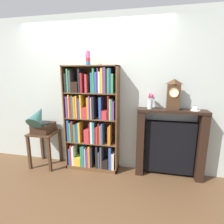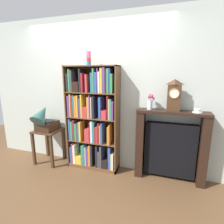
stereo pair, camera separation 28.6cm
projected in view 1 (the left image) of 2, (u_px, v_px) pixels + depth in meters
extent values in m
cube|color=brown|center=(91.00, 171.00, 3.06)|extent=(7.82, 6.40, 0.02)
cube|color=beige|center=(106.00, 95.00, 3.01)|extent=(4.82, 0.08, 2.60)
cube|color=brown|center=(68.00, 118.00, 3.06)|extent=(0.02, 0.28, 1.78)
cube|color=brown|center=(118.00, 121.00, 2.87)|extent=(0.02, 0.28, 1.78)
cube|color=#4C311C|center=(94.00, 118.00, 3.09)|extent=(0.91, 0.01, 1.78)
cube|color=brown|center=(90.00, 66.00, 2.77)|extent=(0.91, 0.28, 0.02)
cube|color=brown|center=(93.00, 166.00, 3.15)|extent=(0.91, 0.28, 0.06)
cube|color=#2D519E|center=(72.00, 155.00, 3.17)|extent=(0.03, 0.21, 0.31)
cube|color=#C63338|center=(73.00, 154.00, 3.15)|extent=(0.02, 0.19, 0.37)
cube|color=white|center=(75.00, 154.00, 3.14)|extent=(0.04, 0.19, 0.35)
cube|color=gold|center=(79.00, 160.00, 3.14)|extent=(0.12, 0.17, 0.15)
cube|color=#388E56|center=(83.00, 155.00, 3.12)|extent=(0.02, 0.21, 0.36)
cube|color=teal|center=(84.00, 155.00, 3.10)|extent=(0.04, 0.18, 0.37)
cube|color=#B2A893|center=(87.00, 155.00, 3.11)|extent=(0.02, 0.22, 0.34)
cube|color=#663884|center=(89.00, 156.00, 3.11)|extent=(0.03, 0.23, 0.32)
cube|color=orange|center=(91.00, 155.00, 3.08)|extent=(0.04, 0.19, 0.37)
cube|color=black|center=(93.00, 156.00, 3.07)|extent=(0.03, 0.19, 0.36)
cube|color=black|center=(98.00, 155.00, 3.06)|extent=(0.03, 0.22, 0.38)
cube|color=#424247|center=(100.00, 158.00, 3.08)|extent=(0.03, 0.24, 0.30)
cube|color=#424247|center=(102.00, 156.00, 3.05)|extent=(0.03, 0.22, 0.39)
cube|color=black|center=(106.00, 163.00, 3.05)|extent=(0.10, 0.21, 0.15)
cube|color=#2D519E|center=(111.00, 157.00, 3.01)|extent=(0.04, 0.21, 0.39)
cube|color=#B2A893|center=(113.00, 159.00, 3.03)|extent=(0.02, 0.24, 0.29)
cube|color=white|center=(114.00, 160.00, 3.02)|extent=(0.03, 0.23, 0.29)
cube|color=brown|center=(92.00, 142.00, 3.05)|extent=(0.87, 0.26, 0.02)
cube|color=#2D519E|center=(70.00, 130.00, 3.06)|extent=(0.03, 0.20, 0.38)
cube|color=#388E56|center=(73.00, 131.00, 3.07)|extent=(0.03, 0.23, 0.34)
cube|color=maroon|center=(74.00, 130.00, 3.06)|extent=(0.03, 0.22, 0.37)
cube|color=#388E56|center=(76.00, 132.00, 3.04)|extent=(0.03, 0.19, 0.31)
cube|color=#424247|center=(78.00, 132.00, 3.05)|extent=(0.02, 0.22, 0.30)
cube|color=#2D519E|center=(79.00, 132.00, 3.02)|extent=(0.03, 0.18, 0.33)
cube|color=gold|center=(81.00, 132.00, 3.02)|extent=(0.03, 0.19, 0.34)
cube|color=#C63338|center=(88.00, 135.00, 3.00)|extent=(0.09, 0.18, 0.23)
cube|color=maroon|center=(92.00, 132.00, 3.00)|extent=(0.02, 0.23, 0.35)
cube|color=white|center=(93.00, 132.00, 2.98)|extent=(0.03, 0.21, 0.37)
cube|color=teal|center=(95.00, 132.00, 2.96)|extent=(0.03, 0.19, 0.37)
cube|color=maroon|center=(97.00, 134.00, 2.97)|extent=(0.02, 0.19, 0.29)
cube|color=#C63338|center=(98.00, 134.00, 2.98)|extent=(0.03, 0.24, 0.29)
cube|color=maroon|center=(100.00, 133.00, 2.95)|extent=(0.02, 0.19, 0.35)
cube|color=orange|center=(101.00, 134.00, 2.94)|extent=(0.02, 0.19, 0.32)
cube|color=#2D519E|center=(103.00, 133.00, 2.94)|extent=(0.03, 0.19, 0.35)
cube|color=orange|center=(110.00, 135.00, 2.94)|extent=(0.02, 0.22, 0.30)
cube|color=orange|center=(111.00, 134.00, 2.91)|extent=(0.02, 0.18, 0.33)
cube|color=brown|center=(92.00, 118.00, 2.96)|extent=(0.87, 0.26, 0.02)
cube|color=#663884|center=(69.00, 107.00, 2.97)|extent=(0.04, 0.20, 0.36)
cube|color=gold|center=(71.00, 106.00, 2.97)|extent=(0.02, 0.23, 0.39)
cube|color=maroon|center=(73.00, 107.00, 2.95)|extent=(0.03, 0.19, 0.36)
cube|color=teal|center=(75.00, 106.00, 2.97)|extent=(0.02, 0.24, 0.37)
cube|color=orange|center=(76.00, 107.00, 2.94)|extent=(0.04, 0.20, 0.36)
cube|color=gold|center=(78.00, 106.00, 2.95)|extent=(0.02, 0.23, 0.37)
cube|color=maroon|center=(79.00, 108.00, 2.92)|extent=(0.02, 0.18, 0.34)
cube|color=#2D519E|center=(81.00, 108.00, 2.94)|extent=(0.02, 0.22, 0.32)
cube|color=gold|center=(83.00, 106.00, 2.94)|extent=(0.03, 0.24, 0.39)
cube|color=#C63338|center=(86.00, 112.00, 2.91)|extent=(0.08, 0.17, 0.19)
cube|color=orange|center=(90.00, 107.00, 2.90)|extent=(0.04, 0.22, 0.35)
cube|color=#663884|center=(91.00, 107.00, 2.89)|extent=(0.02, 0.21, 0.38)
cube|color=#B2A893|center=(93.00, 107.00, 2.90)|extent=(0.02, 0.24, 0.35)
cube|color=black|center=(95.00, 107.00, 2.87)|extent=(0.03, 0.20, 0.37)
cube|color=#2D519E|center=(101.00, 108.00, 2.86)|extent=(0.04, 0.22, 0.36)
cube|color=#C63338|center=(105.00, 114.00, 2.85)|extent=(0.09, 0.19, 0.15)
cube|color=maroon|center=(110.00, 107.00, 2.84)|extent=(0.02, 0.23, 0.39)
cube|color=#B2A893|center=(111.00, 109.00, 2.83)|extent=(0.02, 0.22, 0.34)
cube|color=#388E56|center=(113.00, 109.00, 2.83)|extent=(0.02, 0.23, 0.33)
cube|color=#663884|center=(114.00, 110.00, 2.83)|extent=(0.03, 0.23, 0.30)
cube|color=brown|center=(91.00, 93.00, 2.87)|extent=(0.87, 0.26, 0.02)
cube|color=black|center=(68.00, 83.00, 2.90)|extent=(0.04, 0.23, 0.30)
cube|color=#388E56|center=(70.00, 81.00, 2.87)|extent=(0.03, 0.21, 0.37)
cube|color=#424247|center=(72.00, 81.00, 2.85)|extent=(0.03, 0.18, 0.35)
cube|color=black|center=(76.00, 87.00, 2.86)|extent=(0.11, 0.18, 0.17)
cube|color=black|center=(81.00, 81.00, 2.83)|extent=(0.03, 0.21, 0.37)
cube|color=maroon|center=(83.00, 83.00, 2.84)|extent=(0.03, 0.23, 0.31)
cube|color=#C63338|center=(88.00, 83.00, 2.82)|extent=(0.03, 0.22, 0.29)
cube|color=teal|center=(93.00, 83.00, 2.79)|extent=(0.03, 0.20, 0.31)
cube|color=#388E56|center=(95.00, 81.00, 2.79)|extent=(0.02, 0.23, 0.38)
cube|color=#2D519E|center=(97.00, 82.00, 2.77)|extent=(0.04, 0.18, 0.32)
cube|color=#663884|center=(99.00, 81.00, 2.77)|extent=(0.02, 0.22, 0.38)
cube|color=white|center=(101.00, 82.00, 2.77)|extent=(0.03, 0.21, 0.33)
cube|color=gold|center=(103.00, 81.00, 2.75)|extent=(0.03, 0.21, 0.38)
cube|color=#663884|center=(105.00, 80.00, 2.74)|extent=(0.04, 0.19, 0.39)
cube|color=black|center=(108.00, 81.00, 2.75)|extent=(0.02, 0.22, 0.37)
cube|color=#388E56|center=(109.00, 81.00, 2.73)|extent=(0.03, 0.20, 0.38)
cube|color=#2D519E|center=(111.00, 81.00, 2.73)|extent=(0.02, 0.21, 0.38)
cube|color=#388E56|center=(113.00, 83.00, 2.74)|extent=(0.03, 0.24, 0.30)
cylinder|color=blue|center=(88.00, 62.00, 2.74)|extent=(0.07, 0.07, 0.10)
cylinder|color=#28B2B7|center=(88.00, 61.00, 2.74)|extent=(0.07, 0.07, 0.10)
cylinder|color=green|center=(88.00, 59.00, 2.74)|extent=(0.07, 0.07, 0.10)
cylinder|color=red|center=(88.00, 58.00, 2.73)|extent=(0.07, 0.07, 0.10)
cylinder|color=pink|center=(88.00, 57.00, 2.73)|extent=(0.07, 0.07, 0.10)
cylinder|color=yellow|center=(88.00, 56.00, 2.72)|extent=(0.07, 0.07, 0.10)
cylinder|color=pink|center=(88.00, 54.00, 2.72)|extent=(0.07, 0.07, 0.10)
cube|color=#472D1C|center=(44.00, 133.00, 3.13)|extent=(0.46, 0.44, 0.02)
cube|color=#472D1C|center=(29.00, 153.00, 3.06)|extent=(0.04, 0.04, 0.61)
cube|color=#472D1C|center=(49.00, 155.00, 2.98)|extent=(0.04, 0.04, 0.61)
cube|color=#472D1C|center=(42.00, 144.00, 3.42)|extent=(0.04, 0.04, 0.61)
cube|color=#472D1C|center=(60.00, 146.00, 3.34)|extent=(0.04, 0.04, 0.61)
cube|color=#382316|center=(44.00, 128.00, 3.11)|extent=(0.31, 0.34, 0.16)
cylinder|color=black|center=(43.00, 123.00, 3.09)|extent=(0.26, 0.26, 0.01)
cylinder|color=#2D605B|center=(41.00, 122.00, 3.03)|extent=(0.03, 0.03, 0.06)
cone|color=#2D605B|center=(38.00, 116.00, 2.93)|extent=(0.27, 0.42, 0.42)
cube|color=black|center=(172.00, 111.00, 2.67)|extent=(1.05, 0.24, 0.04)
cube|color=black|center=(140.00, 143.00, 2.89)|extent=(0.12, 0.22, 1.08)
cube|color=black|center=(201.00, 148.00, 2.70)|extent=(0.12, 0.22, 1.08)
cube|color=black|center=(169.00, 147.00, 2.84)|extent=(0.77, 0.12, 0.86)
cube|color=#472D1C|center=(173.00, 97.00, 2.63)|extent=(0.19, 0.10, 0.39)
pyramid|color=#472D1C|center=(174.00, 81.00, 2.58)|extent=(0.19, 0.10, 0.07)
cylinder|color=silver|center=(174.00, 93.00, 2.56)|extent=(0.13, 0.01, 0.13)
torus|color=#B79347|center=(174.00, 93.00, 2.56)|extent=(0.14, 0.01, 0.14)
cylinder|color=silver|center=(150.00, 104.00, 2.72)|extent=(0.08, 0.08, 0.14)
cylinder|color=#4C753D|center=(150.00, 101.00, 2.72)|extent=(0.01, 0.01, 0.20)
sphere|color=red|center=(151.00, 95.00, 2.69)|extent=(0.05, 0.05, 0.05)
cylinder|color=#4C753D|center=(151.00, 102.00, 2.69)|extent=(0.03, 0.02, 0.20)
sphere|color=#EA4275|center=(152.00, 96.00, 2.66)|extent=(0.05, 0.05, 0.05)
cylinder|color=#4C753D|center=(150.00, 102.00, 2.74)|extent=(0.01, 0.03, 0.17)
sphere|color=silver|center=(151.00, 97.00, 2.73)|extent=(0.05, 0.05, 0.05)
cylinder|color=#4C753D|center=(149.00, 102.00, 2.70)|extent=(0.01, 0.03, 0.18)
sphere|color=red|center=(149.00, 97.00, 2.67)|extent=(0.04, 0.04, 0.04)
cylinder|color=#4C753D|center=(152.00, 103.00, 2.72)|extent=(0.04, 0.03, 0.16)
sphere|color=#B24CB7|center=(153.00, 98.00, 2.71)|extent=(0.04, 0.04, 0.04)
cylinder|color=white|center=(195.00, 110.00, 2.60)|extent=(0.14, 0.14, 0.01)
cylinder|color=white|center=(195.00, 109.00, 2.60)|extent=(0.09, 0.09, 0.05)
torus|color=white|center=(199.00, 109.00, 2.58)|extent=(0.04, 0.01, 0.04)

